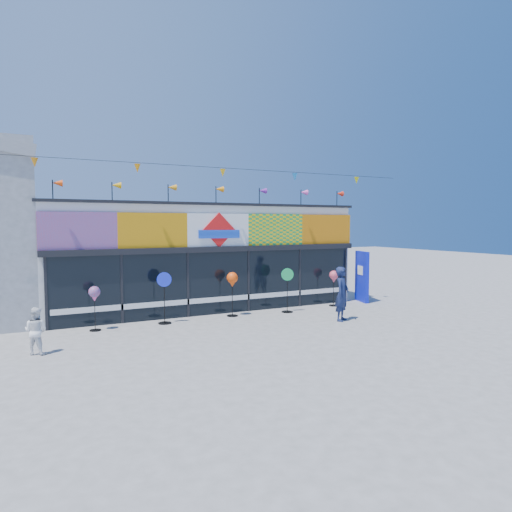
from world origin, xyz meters
TOP-DOWN VIEW (x-y plane):
  - ground at (0.00, 0.00)m, footprint 80.00×80.00m
  - kite_shop at (0.00, 5.94)m, footprint 16.00×5.70m
  - blue_sign at (6.48, 3.14)m, footprint 0.45×1.08m
  - spinner_0 at (-4.46, 2.69)m, footprint 0.35×0.35m
  - spinner_1 at (-2.25, 2.70)m, footprint 0.47×0.44m
  - spinner_2 at (0.27, 2.80)m, footprint 0.40×0.40m
  - spinner_3 at (2.41, 2.53)m, footprint 0.45×0.42m
  - spinner_4 at (4.76, 2.82)m, footprint 0.36×0.36m
  - adult_man at (3.29, 0.38)m, footprint 0.81×0.75m
  - child at (-6.16, 0.67)m, footprint 0.68×0.60m

SIDE VIEW (x-z plane):
  - ground at x=0.00m, z-range 0.00..0.00m
  - child at x=-6.16m, z-range 0.00..1.21m
  - spinner_3 at x=2.41m, z-range 0.05..1.71m
  - spinner_1 at x=-2.25m, z-range 0.05..1.77m
  - adult_man at x=3.29m, z-range 0.00..1.86m
  - blue_sign at x=6.48m, z-range 0.01..2.16m
  - spinner_0 at x=-4.46m, z-range 0.42..1.81m
  - spinner_4 at x=4.76m, z-range 0.43..1.87m
  - spinner_2 at x=0.27m, z-range 0.48..2.07m
  - kite_shop at x=0.00m, z-range -0.61..4.70m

